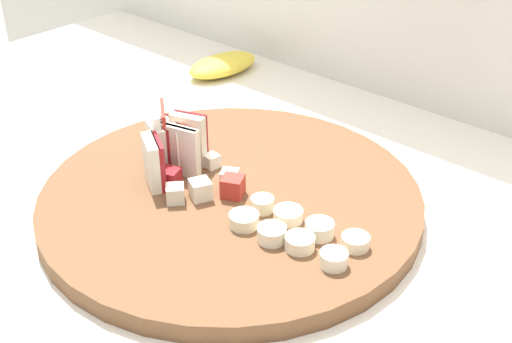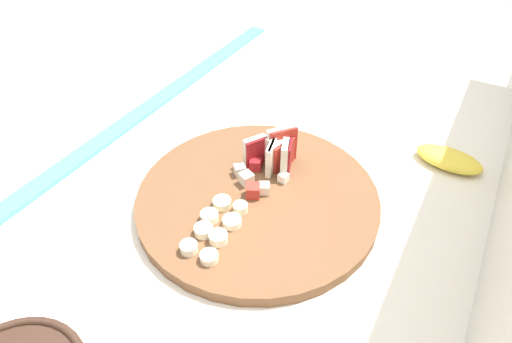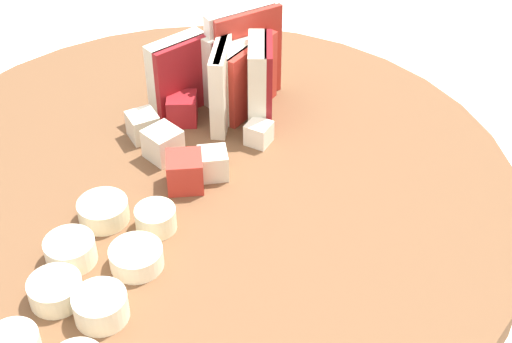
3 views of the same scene
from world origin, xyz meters
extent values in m
cube|color=silver|center=(0.00, 0.38, 0.65)|extent=(2.40, 0.04, 1.30)
cylinder|color=brown|center=(-0.11, 0.01, 0.89)|extent=(0.40, 0.40, 0.02)
cube|color=#B22D23|center=(-0.21, 0.01, 0.94)|extent=(0.04, 0.04, 0.07)
cube|color=white|center=(-0.21, 0.00, 0.94)|extent=(0.05, 0.04, 0.07)
cube|color=maroon|center=(-0.17, -0.03, 0.93)|extent=(0.04, 0.03, 0.05)
cube|color=#EFE5CC|center=(-0.18, -0.03, 0.93)|extent=(0.04, 0.03, 0.05)
cube|color=maroon|center=(-0.20, 0.00, 0.93)|extent=(0.04, 0.02, 0.05)
cube|color=beige|center=(-0.20, -0.01, 0.93)|extent=(0.04, 0.02, 0.05)
cube|color=#B22D23|center=(-0.19, 0.02, 0.93)|extent=(0.05, 0.02, 0.05)
cube|color=#EFE5CC|center=(-0.19, 0.01, 0.93)|extent=(0.05, 0.03, 0.05)
cube|color=maroon|center=(-0.18, 0.00, 0.93)|extent=(0.05, 0.02, 0.06)
cube|color=beige|center=(-0.17, 0.00, 0.93)|extent=(0.05, 0.02, 0.06)
cube|color=maroon|center=(-0.19, 0.03, 0.93)|extent=(0.04, 0.02, 0.06)
cube|color=beige|center=(-0.18, 0.02, 0.93)|extent=(0.04, 0.02, 0.06)
cube|color=beige|center=(-0.14, -0.04, 0.91)|extent=(0.03, 0.03, 0.02)
cube|color=maroon|center=(-0.16, -0.02, 0.91)|extent=(0.03, 0.03, 0.02)
cube|color=#EFE5CC|center=(-0.12, -0.02, 0.91)|extent=(0.03, 0.03, 0.02)
cube|color=#B22D23|center=(-0.10, 0.01, 0.91)|extent=(0.03, 0.03, 0.02)
cube|color=white|center=(-0.16, 0.03, 0.91)|extent=(0.02, 0.02, 0.02)
cube|color=beige|center=(-0.12, 0.02, 0.91)|extent=(0.02, 0.02, 0.02)
cylinder|color=beige|center=(-0.06, -0.03, 0.91)|extent=(0.03, 0.03, 0.01)
cylinder|color=white|center=(-0.02, -0.03, 0.91)|extent=(0.03, 0.03, 0.01)
cylinder|color=#F4EAC6|center=(0.01, -0.02, 0.91)|extent=(0.03, 0.03, 0.01)
cylinder|color=white|center=(0.04, -0.02, 0.91)|extent=(0.03, 0.03, 0.01)
cylinder|color=beige|center=(-0.06, 0.01, 0.91)|extent=(0.02, 0.02, 0.01)
cylinder|color=white|center=(-0.03, 0.01, 0.91)|extent=(0.03, 0.03, 0.01)
cylinder|color=white|center=(0.01, 0.01, 0.91)|extent=(0.03, 0.03, 0.01)
cylinder|color=#F4EAC6|center=(0.04, 0.02, 0.91)|extent=(0.03, 0.03, 0.01)
ellipsoid|color=gold|center=(-0.37, 0.27, 0.90)|extent=(0.08, 0.13, 0.03)
camera|label=1|loc=(0.30, -0.41, 1.28)|focal=46.93mm
camera|label=2|loc=(0.35, 0.27, 1.40)|focal=30.78mm
camera|label=3|loc=(0.22, 0.17, 1.20)|focal=52.91mm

